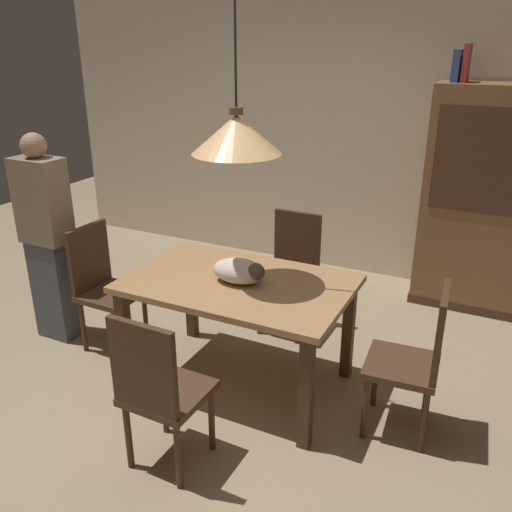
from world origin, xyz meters
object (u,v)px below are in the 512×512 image
at_px(book_blue_wide, 457,66).
at_px(cat_sleeping, 240,271).
at_px(chair_right_side, 417,356).
at_px(chair_left_side, 102,282).
at_px(person_standing, 48,240).
at_px(pendant_lamp, 236,134).
at_px(book_red_tall, 466,63).
at_px(chair_far_back, 292,267).
at_px(hutch_bookcase, 493,207).
at_px(chair_near_front, 158,388).
at_px(dining_table, 239,295).

bearing_deg(book_blue_wide, cat_sleeping, -114.62).
height_order(chair_right_side, chair_left_side, same).
distance_m(cat_sleeping, person_standing, 1.58).
distance_m(pendant_lamp, book_red_tall, 2.19).
xyz_separation_m(chair_right_side, chair_far_back, (-1.13, 0.87, 0.00)).
xyz_separation_m(chair_right_side, person_standing, (-2.69, -0.06, 0.28)).
relative_size(chair_right_side, chair_left_side, 1.00).
height_order(chair_left_side, hutch_bookcase, hutch_bookcase).
bearing_deg(book_red_tall, pendant_lamp, -116.83).
relative_size(chair_left_side, pendant_lamp, 0.72).
relative_size(hutch_bookcase, person_standing, 1.18).
xyz_separation_m(chair_far_back, hutch_bookcase, (1.33, 1.05, 0.38)).
bearing_deg(person_standing, pendant_lamp, 1.90).
distance_m(chair_near_front, pendant_lamp, 1.45).
distance_m(chair_right_side, chair_near_front, 1.43).
bearing_deg(book_red_tall, hutch_bookcase, -0.24).
distance_m(hutch_bookcase, book_blue_wide, 1.16).
bearing_deg(hutch_bookcase, chair_near_front, -115.47).
height_order(book_blue_wide, book_red_tall, book_red_tall).
bearing_deg(person_standing, book_blue_wide, 38.71).
bearing_deg(chair_left_side, book_blue_wide, 43.36).
height_order(book_red_tall, person_standing, book_red_tall).
bearing_deg(cat_sleeping, book_red_tall, 63.87).
distance_m(dining_table, hutch_bookcase, 2.36).
distance_m(cat_sleeping, book_blue_wide, 2.42).
distance_m(hutch_bookcase, person_standing, 3.51).
bearing_deg(person_standing, book_red_tall, 38.01).
bearing_deg(cat_sleeping, person_standing, -178.66).
height_order(book_blue_wide, person_standing, book_blue_wide).
bearing_deg(book_red_tall, book_blue_wide, 180.00).
distance_m(chair_left_side, cat_sleeping, 1.19).
bearing_deg(chair_left_side, dining_table, -0.08).
relative_size(chair_near_front, person_standing, 0.59).
distance_m(book_blue_wide, person_standing, 3.38).
bearing_deg(chair_right_side, book_blue_wide, 96.39).
distance_m(chair_right_side, chair_left_side, 2.26).
height_order(chair_far_back, person_standing, person_standing).
relative_size(dining_table, chair_right_side, 1.51).
bearing_deg(person_standing, chair_left_side, 7.08).
bearing_deg(dining_table, chair_far_back, 89.90).
distance_m(chair_near_front, book_red_tall, 3.32).
relative_size(dining_table, pendant_lamp, 1.08).
bearing_deg(chair_far_back, chair_left_side, -142.19).
xyz_separation_m(hutch_bookcase, book_blue_wide, (-0.42, 0.00, 1.08)).
distance_m(pendant_lamp, book_blue_wide, 2.16).
height_order(chair_right_side, book_blue_wide, book_blue_wide).
bearing_deg(hutch_bookcase, dining_table, -124.70).
height_order(dining_table, pendant_lamp, pendant_lamp).
xyz_separation_m(chair_right_side, book_red_tall, (-0.15, 1.92, 1.48)).
distance_m(pendant_lamp, hutch_bookcase, 2.47).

